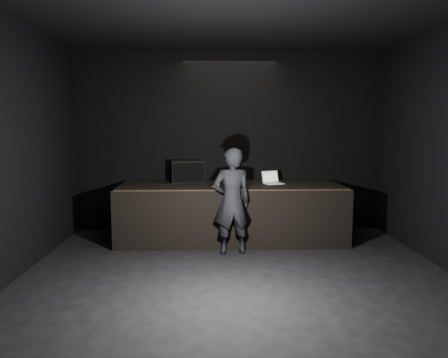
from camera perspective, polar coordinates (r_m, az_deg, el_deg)
ground at (r=5.50m, az=2.24°, el=-15.03°), size 7.00×7.00×0.00m
room_walls at (r=5.10m, az=2.35°, el=6.55°), size 6.10×7.10×3.52m
stage_riser at (r=7.98m, az=0.91°, el=-4.30°), size 4.00×1.50×1.00m
riser_lip at (r=7.19m, az=1.17°, el=-1.45°), size 3.92×0.10×0.01m
stage_monitor at (r=8.26m, az=-4.88°, el=1.01°), size 0.69×0.57×0.41m
cable at (r=8.02m, az=-5.20°, el=-0.57°), size 0.92×0.48×0.02m
laptop at (r=8.09m, az=6.31°, el=-0.18°), size 0.41×0.39×0.23m
beer_can at (r=7.38m, az=-0.87°, el=-0.68°), size 0.07×0.07×0.16m
plastic_cup at (r=7.71m, az=1.92°, el=-0.58°), size 0.07×0.07×0.09m
wii_remote at (r=7.49m, az=-1.50°, el=-1.07°), size 0.05×0.14×0.03m
person at (r=6.98m, az=1.05°, el=-2.94°), size 0.69×0.52×1.72m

